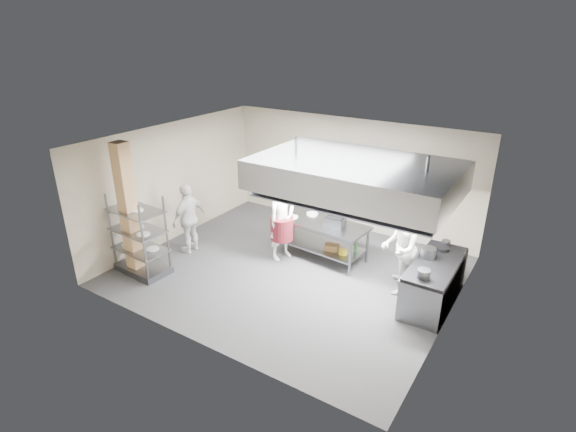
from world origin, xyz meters
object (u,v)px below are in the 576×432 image
Objects in this scene: cooking_range at (433,284)px; chef_plating at (189,218)px; pass_rack at (139,234)px; island at (319,239)px; chef_line at (399,248)px; chef_head at (282,220)px; griddle at (335,222)px; stockpot at (428,253)px.

chef_plating reaches higher than cooking_range.
pass_rack is 6.33m from cooking_range.
island is 4.14m from pass_rack.
chef_line is 5.00m from chef_plating.
chef_line is 1.13× the size of chef_plating.
chef_head is 2.28m from chef_plating.
chef_line is 1.72m from griddle.
pass_rack is at bearing -132.30° from island.
cooking_range is at bearing -72.08° from chef_head.
pass_rack is 0.94× the size of chef_line.
stockpot is at bearing 78.76° from chef_line.
pass_rack is 3.21m from chef_head.
pass_rack is 1.36m from chef_plating.
island is 1.25× the size of pass_rack.
stockpot is (5.47, 1.08, 0.13)m from chef_plating.
island is 1.03m from chef_head.
chef_plating is (0.20, 1.34, -0.05)m from pass_rack.
chef_line is at bearing 175.22° from cooking_range.
pass_rack reaches higher than chef_plating.
chef_head reaches higher than cooking_range.
stockpot is (-0.21, 0.12, 0.58)m from cooking_range.
chef_line reaches higher than pass_rack.
chef_line reaches higher than island.
stockpot is (0.57, 0.05, 0.02)m from chef_line.
chef_head is (2.29, 2.26, 0.04)m from pass_rack.
chef_head is 2.81m from chef_line.
chef_plating is at bearing -161.03° from griddle.
chef_line is at bearing 101.76° from chef_plating.
cooking_range is at bearing -5.13° from island.
griddle is (1.14, 0.49, 0.05)m from chef_head.
cooking_range is (2.87, -0.50, -0.04)m from island.
chef_head is at bearing -138.52° from island.
stockpot reaches higher than island.
island is 2.75m from stockpot.
chef_plating is 5.85× the size of stockpot.
chef_head is at bearing -161.36° from griddle.
pass_rack is 0.96× the size of chef_head.
chef_plating is at bearing -94.76° from chef_line.
griddle is (-1.67, 0.39, 0.04)m from chef_line.
griddle reaches higher than stockpot.
chef_line reaches higher than griddle.
stockpot is (2.25, -0.33, -0.01)m from griddle.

